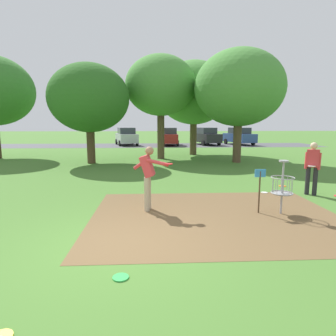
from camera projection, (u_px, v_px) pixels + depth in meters
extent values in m
plane|color=#47752D|center=(117.00, 247.00, 5.42)|extent=(160.00, 160.00, 0.00)
cube|color=brown|center=(216.00, 216.00, 7.20)|extent=(6.22, 4.79, 0.01)
cylinder|color=#9E9EA3|center=(282.00, 188.00, 7.29)|extent=(0.05, 0.05, 1.35)
cylinder|color=#9E9EA3|center=(284.00, 161.00, 7.18)|extent=(0.24, 0.24, 0.04)
torus|color=#9E9EA3|center=(283.00, 178.00, 7.25)|extent=(0.58, 0.58, 0.02)
torus|color=#9E9EA3|center=(282.00, 193.00, 7.31)|extent=(0.55, 0.55, 0.03)
cylinder|color=#9E9EA3|center=(282.00, 194.00, 7.31)|extent=(0.48, 0.48, 0.02)
cylinder|color=gray|center=(291.00, 185.00, 7.29)|extent=(0.01, 0.01, 0.40)
cylinder|color=gray|center=(287.00, 184.00, 7.43)|extent=(0.01, 0.01, 0.40)
cylinder|color=gray|center=(281.00, 183.00, 7.51)|extent=(0.01, 0.01, 0.40)
cylinder|color=gray|center=(276.00, 183.00, 7.50)|extent=(0.01, 0.01, 0.40)
cylinder|color=gray|center=(273.00, 184.00, 7.41)|extent=(0.01, 0.01, 0.40)
cylinder|color=gray|center=(273.00, 185.00, 7.27)|extent=(0.01, 0.01, 0.40)
cylinder|color=gray|center=(277.00, 187.00, 7.13)|extent=(0.01, 0.01, 0.40)
cylinder|color=gray|center=(284.00, 187.00, 7.05)|extent=(0.01, 0.01, 0.40)
cylinder|color=gray|center=(289.00, 187.00, 7.06)|extent=(0.01, 0.01, 0.40)
cylinder|color=gray|center=(292.00, 186.00, 7.15)|extent=(0.01, 0.01, 0.40)
cylinder|color=#4C3823|center=(259.00, 192.00, 7.38)|extent=(0.04, 0.04, 1.10)
cube|color=#3384C6|center=(260.00, 173.00, 7.30)|extent=(0.28, 0.03, 0.20)
cylinder|color=#232328|center=(315.00, 181.00, 9.22)|extent=(0.14, 0.14, 0.92)
cylinder|color=#232328|center=(308.00, 181.00, 9.34)|extent=(0.14, 0.14, 0.92)
cube|color=#D1383D|center=(313.00, 158.00, 9.17)|extent=(0.42, 0.39, 0.56)
sphere|color=beige|center=(314.00, 146.00, 9.10)|extent=(0.22, 0.22, 0.22)
cylinder|color=#D1383D|center=(319.00, 161.00, 9.06)|extent=(0.17, 0.19, 0.55)
cylinder|color=#D1383D|center=(306.00, 161.00, 9.26)|extent=(0.17, 0.19, 0.55)
cylinder|color=white|center=(312.00, 166.00, 9.05)|extent=(0.22, 0.22, 0.02)
cylinder|color=tan|center=(148.00, 192.00, 7.74)|extent=(0.14, 0.14, 0.92)
cylinder|color=tan|center=(147.00, 194.00, 7.53)|extent=(0.14, 0.14, 0.92)
cube|color=#D1383D|center=(147.00, 166.00, 7.52)|extent=(0.44, 0.42, 0.60)
sphere|color=#9E7051|center=(149.00, 151.00, 7.45)|extent=(0.22, 0.22, 0.22)
cylinder|color=#D1383D|center=(158.00, 163.00, 7.31)|extent=(0.59, 0.19, 0.21)
cylinder|color=red|center=(168.00, 164.00, 7.28)|extent=(0.22, 0.22, 0.02)
cylinder|color=#D1383D|center=(142.00, 163.00, 7.70)|extent=(0.49, 0.17, 0.37)
cylinder|color=green|center=(121.00, 277.00, 4.32)|extent=(0.25, 0.25, 0.02)
cylinder|color=orange|center=(282.00, 186.00, 10.60)|extent=(0.25, 0.25, 0.02)
cylinder|color=white|center=(264.00, 193.00, 9.60)|extent=(0.21, 0.21, 0.02)
cylinder|color=#4C3823|center=(91.00, 146.00, 16.59)|extent=(0.46, 0.46, 2.02)
ellipsoid|color=#2D6623|center=(89.00, 98.00, 16.17)|extent=(4.53, 4.53, 3.85)
cylinder|color=brown|center=(161.00, 136.00, 18.69)|extent=(0.46, 0.46, 3.00)
ellipsoid|color=#4C8E3D|center=(161.00, 85.00, 18.20)|extent=(4.49, 4.49, 3.81)
cylinder|color=brown|center=(193.00, 138.00, 21.14)|extent=(0.49, 0.49, 2.48)
ellipsoid|color=#4C8E3D|center=(194.00, 93.00, 20.65)|extent=(5.30, 5.30, 4.50)
cylinder|color=brown|center=(237.00, 142.00, 16.95)|extent=(0.49, 0.49, 2.39)
ellipsoid|color=#4C8E3D|center=(239.00, 88.00, 16.47)|extent=(5.16, 5.16, 4.39)
cube|color=#4C4C51|center=(146.00, 145.00, 30.18)|extent=(36.00, 6.00, 0.01)
cube|color=#B2B7BC|center=(126.00, 138.00, 30.51)|extent=(2.79, 4.52, 0.90)
cube|color=#2D333D|center=(126.00, 131.00, 30.39)|extent=(2.08, 2.51, 0.64)
cylinder|color=black|center=(116.00, 142.00, 31.54)|extent=(0.32, 0.63, 0.60)
cylinder|color=black|center=(133.00, 141.00, 32.07)|extent=(0.32, 0.63, 0.60)
cylinder|color=black|center=(120.00, 143.00, 29.08)|extent=(0.32, 0.63, 0.60)
cylinder|color=black|center=(137.00, 143.00, 29.62)|extent=(0.32, 0.63, 0.60)
cube|color=maroon|center=(169.00, 138.00, 30.20)|extent=(1.95, 4.26, 0.90)
cube|color=#2D333D|center=(169.00, 131.00, 30.08)|extent=(1.66, 2.24, 0.64)
cylinder|color=black|center=(160.00, 142.00, 31.54)|extent=(0.20, 0.61, 0.60)
cylinder|color=black|center=(177.00, 142.00, 31.57)|extent=(0.20, 0.61, 0.60)
cylinder|color=black|center=(160.00, 143.00, 28.97)|extent=(0.20, 0.61, 0.60)
cylinder|color=black|center=(178.00, 143.00, 28.99)|extent=(0.20, 0.61, 0.60)
cube|color=black|center=(206.00, 138.00, 31.02)|extent=(2.78, 4.51, 0.90)
cube|color=#2D333D|center=(206.00, 131.00, 30.90)|extent=(2.07, 2.51, 0.64)
cylinder|color=black|center=(194.00, 141.00, 32.06)|extent=(0.32, 0.63, 0.60)
cylinder|color=black|center=(208.00, 141.00, 32.58)|extent=(0.32, 0.63, 0.60)
cylinder|color=black|center=(203.00, 143.00, 29.60)|extent=(0.32, 0.63, 0.60)
cylinder|color=black|center=(219.00, 143.00, 30.13)|extent=(0.32, 0.63, 0.60)
cube|color=#2D4784|center=(239.00, 138.00, 31.08)|extent=(2.80, 4.52, 0.90)
cube|color=#2D333D|center=(239.00, 131.00, 30.96)|extent=(2.08, 2.51, 0.64)
cylinder|color=black|center=(226.00, 141.00, 32.11)|extent=(0.33, 0.63, 0.60)
cylinder|color=black|center=(240.00, 141.00, 32.65)|extent=(0.33, 0.63, 0.60)
cylinder|color=black|center=(238.00, 143.00, 29.66)|extent=(0.33, 0.63, 0.60)
cylinder|color=black|center=(253.00, 142.00, 30.19)|extent=(0.33, 0.63, 0.60)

